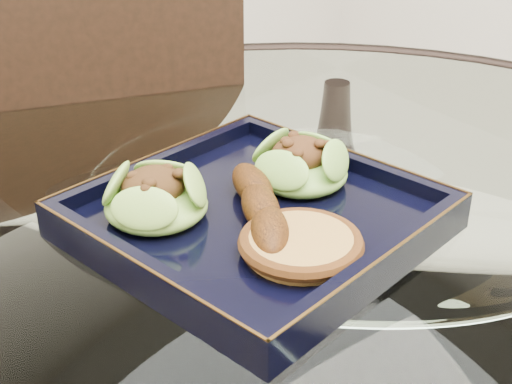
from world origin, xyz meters
TOP-DOWN VIEW (x-y plane):
  - dining_table at (-0.00, -0.00)m, footprint 1.13×1.13m
  - dining_chair at (-0.04, 0.32)m, footprint 0.50×0.50m
  - navy_plate at (-0.06, 0.04)m, footprint 0.31×0.31m
  - lettuce_wrap_left at (-0.13, 0.08)m, footprint 0.12×0.12m
  - lettuce_wrap_right at (0.01, 0.05)m, footprint 0.09×0.09m
  - roasted_plantain at (-0.06, 0.02)m, footprint 0.10×0.15m
  - crumb_patty at (-0.07, -0.04)m, footprint 0.11×0.11m

SIDE VIEW (x-z plane):
  - dining_chair at x=-0.04m, z-range 0.05..0.97m
  - dining_table at x=0.00m, z-range 0.21..0.98m
  - navy_plate at x=-0.06m, z-range 0.76..0.78m
  - crumb_patty at x=-0.07m, z-range 0.78..0.80m
  - roasted_plantain at x=-0.06m, z-range 0.78..0.81m
  - lettuce_wrap_right at x=0.01m, z-range 0.78..0.81m
  - lettuce_wrap_left at x=-0.13m, z-range 0.78..0.81m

